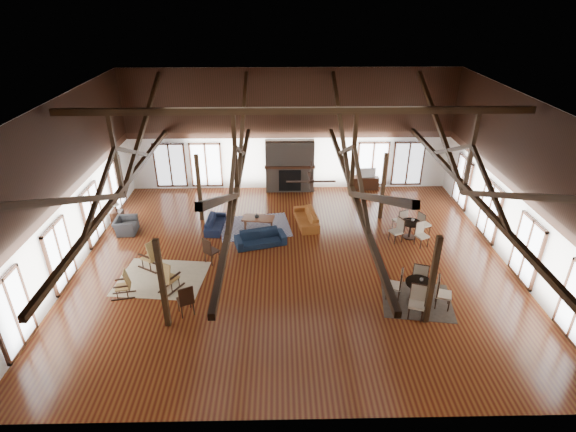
{
  "coord_description": "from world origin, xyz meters",
  "views": [
    {
      "loc": [
        -0.52,
        -14.38,
        9.36
      ],
      "look_at": [
        -0.2,
        1.0,
        1.42
      ],
      "focal_mm": 28.0,
      "sensor_mm": 36.0,
      "label": 1
    }
  ],
  "objects_px": {
    "coffee_table": "(258,219)",
    "tv_console": "(365,183)",
    "sofa_navy_front": "(260,238)",
    "cafe_table_far": "(411,227)",
    "sofa_orange": "(306,218)",
    "armchair": "(126,226)",
    "cafe_table_near": "(419,288)",
    "sofa_navy_left": "(215,223)"
  },
  "relations": [
    {
      "from": "sofa_navy_front",
      "to": "cafe_table_far",
      "type": "relative_size",
      "value": 1.05
    },
    {
      "from": "coffee_table",
      "to": "tv_console",
      "type": "xyz_separation_m",
      "value": [
        5.32,
        4.12,
        -0.13
      ]
    },
    {
      "from": "armchair",
      "to": "tv_console",
      "type": "bearing_deg",
      "value": -71.04
    },
    {
      "from": "sofa_navy_front",
      "to": "cafe_table_far",
      "type": "xyz_separation_m",
      "value": [
        6.16,
        0.46,
        0.21
      ]
    },
    {
      "from": "sofa_navy_left",
      "to": "sofa_orange",
      "type": "bearing_deg",
      "value": -82.11
    },
    {
      "from": "coffee_table",
      "to": "armchair",
      "type": "height_order",
      "value": "armchair"
    },
    {
      "from": "sofa_navy_left",
      "to": "cafe_table_far",
      "type": "xyz_separation_m",
      "value": [
        8.15,
        -0.95,
        0.25
      ]
    },
    {
      "from": "coffee_table",
      "to": "armchair",
      "type": "distance_m",
      "value": 5.59
    },
    {
      "from": "sofa_navy_front",
      "to": "armchair",
      "type": "xyz_separation_m",
      "value": [
        -5.72,
        1.13,
        0.02
      ]
    },
    {
      "from": "sofa_orange",
      "to": "coffee_table",
      "type": "bearing_deg",
      "value": -89.06
    },
    {
      "from": "sofa_navy_left",
      "to": "cafe_table_near",
      "type": "height_order",
      "value": "cafe_table_near"
    },
    {
      "from": "sofa_orange",
      "to": "armchair",
      "type": "distance_m",
      "value": 7.68
    },
    {
      "from": "sofa_orange",
      "to": "armchair",
      "type": "height_order",
      "value": "armchair"
    },
    {
      "from": "sofa_navy_left",
      "to": "armchair",
      "type": "height_order",
      "value": "armchair"
    },
    {
      "from": "sofa_navy_front",
      "to": "sofa_orange",
      "type": "relative_size",
      "value": 1.0
    },
    {
      "from": "cafe_table_far",
      "to": "tv_console",
      "type": "bearing_deg",
      "value": 100.95
    },
    {
      "from": "sofa_orange",
      "to": "cafe_table_far",
      "type": "height_order",
      "value": "cafe_table_far"
    },
    {
      "from": "coffee_table",
      "to": "cafe_table_near",
      "type": "distance_m",
      "value": 7.51
    },
    {
      "from": "cafe_table_near",
      "to": "coffee_table",
      "type": "bearing_deg",
      "value": 136.33
    },
    {
      "from": "coffee_table",
      "to": "tv_console",
      "type": "height_order",
      "value": "tv_console"
    },
    {
      "from": "armchair",
      "to": "cafe_table_far",
      "type": "xyz_separation_m",
      "value": [
        11.88,
        -0.68,
        0.18
      ]
    },
    {
      "from": "sofa_navy_left",
      "to": "cafe_table_near",
      "type": "relative_size",
      "value": 0.81
    },
    {
      "from": "sofa_orange",
      "to": "tv_console",
      "type": "xyz_separation_m",
      "value": [
        3.24,
        3.78,
        0.03
      ]
    },
    {
      "from": "sofa_navy_front",
      "to": "armchair",
      "type": "height_order",
      "value": "armchair"
    },
    {
      "from": "cafe_table_near",
      "to": "cafe_table_far",
      "type": "distance_m",
      "value": 4.34
    },
    {
      "from": "coffee_table",
      "to": "armchair",
      "type": "xyz_separation_m",
      "value": [
        -5.58,
        -0.25,
        -0.14
      ]
    },
    {
      "from": "sofa_orange",
      "to": "cafe_table_near",
      "type": "bearing_deg",
      "value": 22.84
    },
    {
      "from": "sofa_navy_front",
      "to": "cafe_table_near",
      "type": "height_order",
      "value": "cafe_table_near"
    },
    {
      "from": "cafe_table_far",
      "to": "tv_console",
      "type": "relative_size",
      "value": 1.47
    },
    {
      "from": "coffee_table",
      "to": "cafe_table_near",
      "type": "height_order",
      "value": "cafe_table_near"
    },
    {
      "from": "sofa_navy_left",
      "to": "coffee_table",
      "type": "distance_m",
      "value": 1.87
    },
    {
      "from": "sofa_orange",
      "to": "coffee_table",
      "type": "relative_size",
      "value": 1.42
    },
    {
      "from": "cafe_table_near",
      "to": "tv_console",
      "type": "height_order",
      "value": "cafe_table_near"
    },
    {
      "from": "sofa_orange",
      "to": "armchair",
      "type": "xyz_separation_m",
      "value": [
        -7.66,
        -0.59,
        0.02
      ]
    },
    {
      "from": "sofa_navy_left",
      "to": "cafe_table_far",
      "type": "relative_size",
      "value": 0.89
    },
    {
      "from": "sofa_navy_front",
      "to": "tv_console",
      "type": "xyz_separation_m",
      "value": [
        5.19,
        5.5,
        0.03
      ]
    },
    {
      "from": "sofa_navy_front",
      "to": "cafe_table_near",
      "type": "bearing_deg",
      "value": -51.4
    },
    {
      "from": "sofa_navy_left",
      "to": "cafe_table_near",
      "type": "distance_m",
      "value": 8.96
    },
    {
      "from": "sofa_navy_left",
      "to": "sofa_orange",
      "type": "xyz_separation_m",
      "value": [
        3.93,
        0.32,
        0.04
      ]
    },
    {
      "from": "armchair",
      "to": "cafe_table_far",
      "type": "relative_size",
      "value": 0.51
    },
    {
      "from": "sofa_navy_left",
      "to": "cafe_table_near",
      "type": "xyz_separation_m",
      "value": [
        7.28,
        -5.2,
        0.3
      ]
    },
    {
      "from": "cafe_table_near",
      "to": "tv_console",
      "type": "relative_size",
      "value": 1.62
    }
  ]
}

